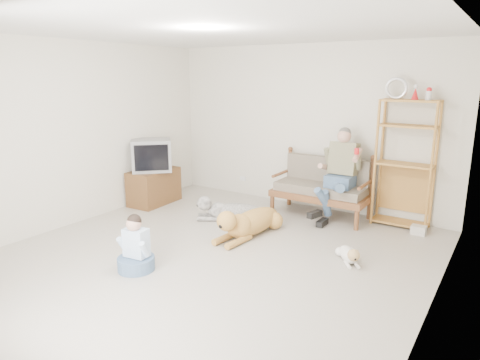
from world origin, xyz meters
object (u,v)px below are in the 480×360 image
Objects in this scene: etagere at (405,163)px; golden_retriever at (248,222)px; loveseat at (322,186)px; tv_stand at (154,186)px.

golden_retriever is (-1.67, -1.60, -0.77)m from etagere.
loveseat is 2.91m from tv_stand.
loveseat is 1.53m from golden_retriever.
loveseat reaches higher than tv_stand.
tv_stand reaches higher than golden_retriever.
loveseat is 1.28m from etagere.
etagere reaches higher than tv_stand.
etagere is at bearing 9.21° from loveseat.
loveseat is 0.96× the size of golden_retriever.
tv_stand is 2.27m from golden_retriever.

